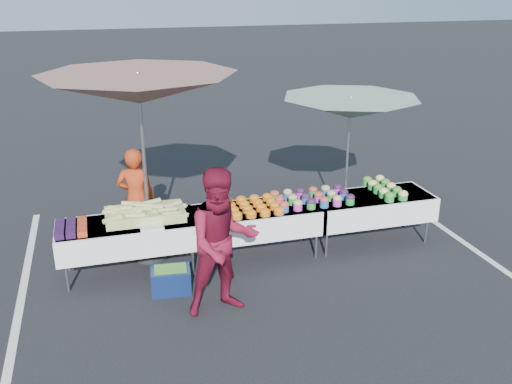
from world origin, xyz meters
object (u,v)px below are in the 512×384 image
object	(u,v)px
umbrella_right	(350,109)
table_center	(256,219)
umbrella_left	(139,90)
customer	(223,243)
table_left	(128,234)
vendor	(136,199)
storage_bin	(171,279)
table_right	(370,206)

from	to	relation	value
umbrella_right	table_center	bearing A→B (deg)	-160.37
umbrella_left	customer	bearing A→B (deg)	-67.12
table_left	table_center	distance (m)	1.80
vendor	storage_bin	size ratio (longest dim) A/B	2.87
table_left	table_right	size ratio (longest dim) A/B	1.00
customer	storage_bin	size ratio (longest dim) A/B	3.39
table_left	customer	bearing A→B (deg)	-51.19
customer	umbrella_left	distance (m)	2.38
umbrella_right	storage_bin	bearing A→B (deg)	-157.46
table_center	vendor	distance (m)	1.80
table_left	storage_bin	distance (m)	0.90
vendor	umbrella_right	size ratio (longest dim) A/B	0.71
table_left	umbrella_right	xyz separation A→B (m)	(3.45, 0.59, 1.38)
umbrella_left	umbrella_right	world-z (taller)	umbrella_left
table_left	umbrella_left	distance (m)	1.93
table_right	storage_bin	distance (m)	3.23
customer	table_left	bearing A→B (deg)	123.27
table_right	vendor	size ratio (longest dim) A/B	1.21
table_left	storage_bin	size ratio (longest dim) A/B	3.46
umbrella_right	umbrella_left	bearing A→B (deg)	-176.54
storage_bin	table_left	bearing A→B (deg)	131.51
table_left	vendor	bearing A→B (deg)	76.33
vendor	umbrella_right	distance (m)	3.47
umbrella_right	storage_bin	size ratio (longest dim) A/B	4.03
table_left	umbrella_left	xyz separation A→B (m)	(0.32, 0.40, 1.86)
table_left	vendor	size ratio (longest dim) A/B	1.21
customer	umbrella_right	bearing A→B (deg)	31.98
vendor	table_center	bearing A→B (deg)	170.23
table_center	umbrella_right	world-z (taller)	umbrella_right
customer	umbrella_right	world-z (taller)	umbrella_right
table_left	table_center	world-z (taller)	same
table_left	table_right	bearing A→B (deg)	0.00
table_center	storage_bin	bearing A→B (deg)	-154.01
table_left	customer	xyz separation A→B (m)	(1.03, -1.27, 0.33)
table_right	vendor	world-z (taller)	vendor
customer	umbrella_right	distance (m)	3.24
table_right	customer	distance (m)	2.89
umbrella_right	storage_bin	distance (m)	3.70
table_center	vendor	world-z (taller)	vendor
table_right	umbrella_right	size ratio (longest dim) A/B	0.86
table_center	umbrella_right	size ratio (longest dim) A/B	0.86
table_center	storage_bin	world-z (taller)	table_center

